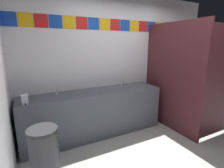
# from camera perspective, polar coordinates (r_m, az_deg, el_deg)

# --- Properties ---
(ground_plane) EXTENTS (9.49, 9.49, 0.00)m
(ground_plane) POSITION_cam_1_polar(r_m,az_deg,el_deg) (3.02, 19.94, -21.71)
(ground_plane) COLOR #9E9E99
(wall_back) EXTENTS (4.31, 0.09, 2.68)m
(wall_back) POSITION_cam_1_polar(r_m,az_deg,el_deg) (3.72, 3.81, 7.91)
(wall_back) COLOR silver
(wall_back) RESTS_ON ground_plane
(vanity_counter) EXTENTS (2.58, 0.61, 0.83)m
(vanity_counter) POSITION_cam_1_polar(r_m,az_deg,el_deg) (3.29, -5.75, -9.47)
(vanity_counter) COLOR #4C515B
(vanity_counter) RESTS_ON ground_plane
(faucet_left) EXTENTS (0.04, 0.10, 0.14)m
(faucet_left) POSITION_cam_1_polar(r_m,az_deg,el_deg) (3.06, -17.90, -2.64)
(faucet_left) COLOR silver
(faucet_left) RESTS_ON vanity_counter
(faucet_right) EXTENTS (0.04, 0.10, 0.14)m
(faucet_right) POSITION_cam_1_polar(r_m,az_deg,el_deg) (3.49, 3.42, -0.08)
(faucet_right) COLOR silver
(faucet_right) RESTS_ON vanity_counter
(soap_dispenser) EXTENTS (0.09, 0.09, 0.16)m
(soap_dispenser) POSITION_cam_1_polar(r_m,az_deg,el_deg) (2.76, -27.02, -4.64)
(soap_dispenser) COLOR #B7BABF
(soap_dispenser) RESTS_ON vanity_counter
(stall_divider) EXTENTS (0.92, 1.46, 2.09)m
(stall_divider) POSITION_cam_1_polar(r_m,az_deg,el_deg) (3.52, 23.94, 1.53)
(stall_divider) COLOR #471E23
(stall_divider) RESTS_ON ground_plane
(toilet) EXTENTS (0.39, 0.49, 0.74)m
(toilet) POSITION_cam_1_polar(r_m,az_deg,el_deg) (4.23, 20.34, -6.71)
(toilet) COLOR white
(toilet) RESTS_ON ground_plane
(trash_bin) EXTENTS (0.36, 0.36, 0.70)m
(trash_bin) POSITION_cam_1_polar(r_m,az_deg,el_deg) (2.45, -21.52, -20.97)
(trash_bin) COLOR #333338
(trash_bin) RESTS_ON ground_plane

